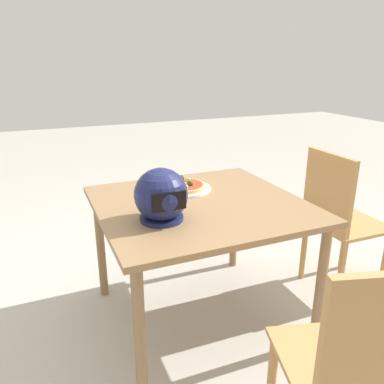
# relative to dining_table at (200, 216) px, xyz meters

# --- Properties ---
(ground_plane) EXTENTS (14.00, 14.00, 0.00)m
(ground_plane) POSITION_rel_dining_table_xyz_m (0.00, 0.00, -0.62)
(ground_plane) COLOR #B2ADA3
(dining_table) EXTENTS (1.04, 0.99, 0.70)m
(dining_table) POSITION_rel_dining_table_xyz_m (0.00, 0.00, 0.00)
(dining_table) COLOR olive
(dining_table) RESTS_ON ground
(pizza_plate) EXTENTS (0.30, 0.30, 0.01)m
(pizza_plate) POSITION_rel_dining_table_xyz_m (-0.00, -0.22, 0.08)
(pizza_plate) COLOR white
(pizza_plate) RESTS_ON dining_table
(pizza) EXTENTS (0.24, 0.24, 0.05)m
(pizza) POSITION_rel_dining_table_xyz_m (-0.00, -0.22, 0.10)
(pizza) COLOR tan
(pizza) RESTS_ON pizza_plate
(motorcycle_helmet) EXTENTS (0.24, 0.24, 0.24)m
(motorcycle_helmet) POSITION_rel_dining_table_xyz_m (0.26, 0.14, 0.19)
(motorcycle_helmet) COLOR #191E4C
(motorcycle_helmet) RESTS_ON dining_table
(chair_side) EXTENTS (0.41, 0.41, 0.90)m
(chair_side) POSITION_rel_dining_table_xyz_m (-0.88, 0.07, -0.12)
(chair_side) COLOR #B7844C
(chair_side) RESTS_ON ground
(chair_far) EXTENTS (0.50, 0.50, 0.90)m
(chair_far) POSITION_rel_dining_table_xyz_m (-0.07, 1.03, -0.12)
(chair_far) COLOR #B7844C
(chair_far) RESTS_ON ground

